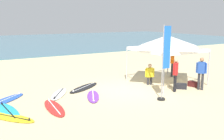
{
  "coord_description": "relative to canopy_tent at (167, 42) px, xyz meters",
  "views": [
    {
      "loc": [
        -7.41,
        -10.78,
        3.65
      ],
      "look_at": [
        -0.64,
        0.76,
        1.0
      ],
      "focal_mm": 41.49,
      "sensor_mm": 36.0,
      "label": 1
    }
  ],
  "objects": [
    {
      "name": "ground_plane",
      "position": [
        -2.65,
        -0.21,
        -2.39
      ],
      "size": [
        80.0,
        80.0,
        0.0
      ],
      "primitive_type": "plane",
      "color": "beige"
    },
    {
      "name": "sea",
      "position": [
        -2.65,
        31.8,
        -2.34
      ],
      "size": [
        80.0,
        36.0,
        0.1
      ],
      "primitive_type": "cube",
      "color": "teal",
      "rests_on": "ground"
    },
    {
      "name": "canopy_tent",
      "position": [
        0.0,
        0.0,
        0.0
      ],
      "size": [
        3.38,
        3.38,
        2.75
      ],
      "color": "#B7B7BC",
      "rests_on": "ground"
    },
    {
      "name": "surfboard_red",
      "position": [
        -6.96,
        -0.96,
        -2.35
      ],
      "size": [
        0.81,
        2.39,
        0.19
      ],
      "color": "red",
      "rests_on": "ground"
    },
    {
      "name": "surfboard_blue",
      "position": [
        -8.56,
        1.12,
        -2.35
      ],
      "size": [
        2.19,
        1.99,
        0.19
      ],
      "color": "blue",
      "rests_on": "ground"
    },
    {
      "name": "surfboard_white",
      "position": [
        -6.13,
        0.86,
        -2.35
      ],
      "size": [
        1.62,
        2.08,
        0.19
      ],
      "color": "white",
      "rests_on": "ground"
    },
    {
      "name": "surfboard_purple",
      "position": [
        -4.86,
        -0.35,
        -2.35
      ],
      "size": [
        1.37,
        2.1,
        0.19
      ],
      "color": "purple",
      "rests_on": "ground"
    },
    {
      "name": "surfboard_yellow",
      "position": [
        -8.72,
        -1.18,
        -2.35
      ],
      "size": [
        1.79,
        2.2,
        0.19
      ],
      "color": "yellow",
      "rests_on": "ground"
    },
    {
      "name": "surfboard_cyan",
      "position": [
        -8.69,
        -0.45,
        -2.35
      ],
      "size": [
        0.87,
        2.46,
        0.19
      ],
      "color": "#23B2CC",
      "rests_on": "ground"
    },
    {
      "name": "surfboard_black",
      "position": [
        -4.57,
        1.33,
        -2.35
      ],
      "size": [
        2.41,
        1.88,
        0.19
      ],
      "color": "black",
      "rests_on": "ground"
    },
    {
      "name": "person_red",
      "position": [
        -0.82,
        -1.59,
        -1.4
      ],
      "size": [
        0.45,
        0.4,
        1.71
      ],
      "color": "black",
      "rests_on": "ground"
    },
    {
      "name": "person_blue",
      "position": [
        0.56,
        -2.03,
        -1.4
      ],
      "size": [
        0.37,
        0.48,
        1.71
      ],
      "color": "#2D2D33",
      "rests_on": "ground"
    },
    {
      "name": "person_orange",
      "position": [
        1.51,
        1.11,
        -1.4
      ],
      "size": [
        0.41,
        0.42,
        1.71
      ],
      "color": "#2D2D33",
      "rests_on": "ground"
    },
    {
      "name": "person_yellow",
      "position": [
        -1.07,
        0.15,
        -1.73
      ],
      "size": [
        0.53,
        0.32,
        1.2
      ],
      "color": "#2D2D33",
      "rests_on": "ground"
    },
    {
      "name": "banner_flag",
      "position": [
        -2.24,
        -2.33,
        -0.82
      ],
      "size": [
        0.6,
        0.36,
        3.4
      ],
      "color": "#99999E",
      "rests_on": "ground"
    },
    {
      "name": "gear_bag_near_tent",
      "position": [
        0.77,
        -1.41,
        -2.25
      ],
      "size": [
        0.5,
        0.67,
        0.28
      ],
      "primitive_type": "cube",
      "rotation": [
        0.0,
        0.0,
        1.91
      ],
      "color": "#4C1919",
      "rests_on": "ground"
    },
    {
      "name": "gear_bag_by_pole",
      "position": [
        -0.17,
        -1.37,
        -2.25
      ],
      "size": [
        0.66,
        0.64,
        0.28
      ],
      "primitive_type": "cube",
      "rotation": [
        0.0,
        0.0,
        2.4
      ],
      "color": "#232328",
      "rests_on": "ground"
    }
  ]
}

